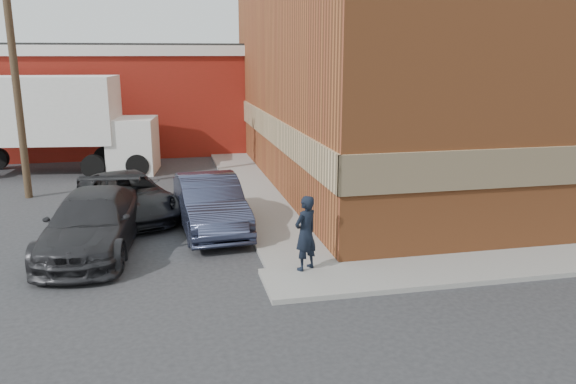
{
  "coord_description": "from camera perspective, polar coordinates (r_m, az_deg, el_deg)",
  "views": [
    {
      "loc": [
        -2.46,
        -12.39,
        5.09
      ],
      "look_at": [
        0.67,
        2.03,
        1.46
      ],
      "focal_mm": 35.0,
      "sensor_mm": 36.0,
      "label": 1
    }
  ],
  "objects": [
    {
      "name": "brick_building",
      "position": [
        24.03,
        15.24,
        12.4
      ],
      "size": [
        14.25,
        18.25,
        9.36
      ],
      "color": "#9A4F27",
      "rests_on": "ground"
    },
    {
      "name": "warehouse",
      "position": [
        32.66,
        -18.69,
        9.13
      ],
      "size": [
        16.3,
        8.3,
        5.6
      ],
      "color": "maroon",
      "rests_on": "ground"
    },
    {
      "name": "suv_a",
      "position": [
        18.58,
        -15.99,
        -0.38
      ],
      "size": [
        3.8,
        5.5,
        1.4
      ],
      "primitive_type": "imported",
      "rotation": [
        0.0,
        0.0,
        0.33
      ],
      "color": "black",
      "rests_on": "ground"
    },
    {
      "name": "suv_b",
      "position": [
        15.64,
        -19.23,
        -2.99
      ],
      "size": [
        2.67,
        5.49,
        1.54
      ],
      "primitive_type": "imported",
      "rotation": [
        0.0,
        0.0,
        -0.1
      ],
      "color": "#29282B",
      "rests_on": "ground"
    },
    {
      "name": "man",
      "position": [
        13.16,
        1.79,
        -4.19
      ],
      "size": [
        0.78,
        0.72,
        1.8
      ],
      "primitive_type": "imported",
      "rotation": [
        0.0,
        0.0,
        3.72
      ],
      "color": "black",
      "rests_on": "sidewalk_south"
    },
    {
      "name": "ground",
      "position": [
        13.62,
        -0.95,
        -8.12
      ],
      "size": [
        90.0,
        90.0,
        0.0
      ],
      "primitive_type": "plane",
      "color": "#28282B",
      "rests_on": "ground"
    },
    {
      "name": "utility_pole",
      "position": [
        21.97,
        -26.08,
        11.57
      ],
      "size": [
        2.0,
        0.26,
        9.0
      ],
      "color": "#473723",
      "rests_on": "ground"
    },
    {
      "name": "sidewalk_west",
      "position": [
        22.18,
        -4.0,
        0.7
      ],
      "size": [
        1.8,
        18.0,
        0.12
      ],
      "primitive_type": "cube",
      "color": "gray",
      "rests_on": "ground"
    },
    {
      "name": "box_truck",
      "position": [
        26.26,
        -22.29,
        6.96
      ],
      "size": [
        8.72,
        3.56,
        4.18
      ],
      "rotation": [
        0.0,
        0.0,
        -0.13
      ],
      "color": "white",
      "rests_on": "ground"
    },
    {
      "name": "sedan",
      "position": [
        16.72,
        -7.94,
        -1.15
      ],
      "size": [
        2.08,
        5.0,
        1.61
      ],
      "primitive_type": "imported",
      "rotation": [
        0.0,
        0.0,
        0.08
      ],
      "color": "#2C314A",
      "rests_on": "ground"
    }
  ]
}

